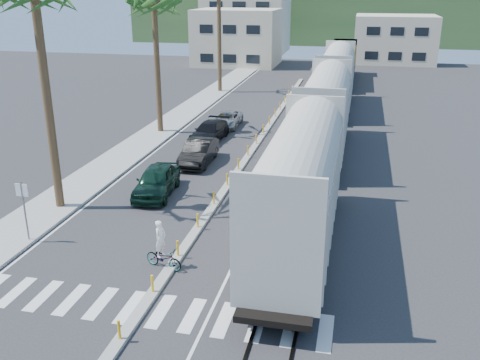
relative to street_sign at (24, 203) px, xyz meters
The scene contains 15 objects.
ground 7.82m from the street_sign, 15.32° to the right, with size 140.00×140.00×0.00m, color #28282B.
sidewalk 23.11m from the street_sign, 92.99° to the left, with size 3.00×90.00×0.15m, color gray.
rails 28.83m from the street_sign, 64.68° to the left, with size 1.56×100.00×0.06m.
median 19.48m from the street_sign, 67.88° to the left, with size 0.45×60.00×0.85m.
crosswalk 8.55m from the street_sign, 28.72° to the right, with size 14.00×2.20×0.01m, color silver.
lane_markings 23.65m from the street_sign, 77.38° to the left, with size 9.42×90.00×0.01m.
freight_train 25.69m from the street_sign, 61.38° to the left, with size 3.00×60.94×5.85m.
street_sign is the anchor object (origin of this frame).
buildings 69.70m from the street_sign, 89.27° to the left, with size 38.00×27.00×10.00m.
hillside 98.35m from the street_sign, 85.74° to the left, with size 80.00×20.00×12.00m, color #385628.
car_lead 7.99m from the street_sign, 62.50° to the left, with size 2.41×5.02×1.65m, color black.
car_second 13.73m from the street_sign, 71.38° to the left, with size 1.79×4.88×1.60m, color black.
car_third 18.92m from the street_sign, 79.18° to the left, with size 2.37×5.09×1.44m, color black.
car_rear 23.30m from the street_sign, 80.55° to the left, with size 2.12×4.53×1.25m, color #9FA1A4.
cyclist 7.15m from the street_sign, ahead, with size 1.57×2.10×2.17m.
Camera 1 is at (7.19, -17.74, 11.28)m, focal length 40.00 mm.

